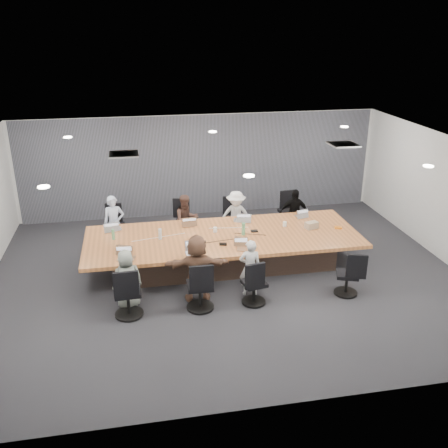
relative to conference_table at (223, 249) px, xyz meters
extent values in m
cube|color=#2A2A2F|center=(0.00, -0.50, -0.40)|extent=(10.00, 8.00, 0.00)
cube|color=white|center=(0.00, -0.50, 2.40)|extent=(10.00, 8.00, 0.00)
cube|color=silver|center=(0.00, 3.50, 1.00)|extent=(10.00, 0.00, 2.80)
cube|color=silver|center=(0.00, -4.50, 1.00)|extent=(10.00, 0.00, 2.80)
cube|color=silver|center=(5.00, -0.50, 1.00)|extent=(0.00, 8.00, 2.80)
cube|color=#595B68|center=(0.00, 3.42, 1.00)|extent=(9.80, 0.04, 2.80)
cube|color=#423027|center=(0.00, 0.00, -0.07)|extent=(4.80, 1.40, 0.66)
cube|color=#BD703B|center=(0.00, 0.00, 0.30)|extent=(6.00, 2.20, 0.08)
imported|color=silver|center=(-2.38, 1.35, 0.27)|extent=(0.51, 0.36, 1.34)
cube|color=#B2B2B7|center=(-2.38, 0.80, 0.35)|extent=(0.38, 0.29, 0.02)
imported|color=#4B3129|center=(-0.66, 1.35, 0.23)|extent=(0.71, 0.62, 1.27)
cube|color=#8C6647|center=(-0.66, 0.80, 0.35)|extent=(0.35, 0.25, 0.02)
imported|color=silver|center=(0.57, 1.35, 0.24)|extent=(0.90, 0.61, 1.28)
cube|color=#B2B2B7|center=(0.57, 0.80, 0.35)|extent=(0.38, 0.30, 0.02)
imported|color=black|center=(2.08, 1.35, 0.22)|extent=(0.77, 0.43, 1.24)
cube|color=#B2B2B7|center=(2.08, 0.80, 0.35)|extent=(0.32, 0.24, 0.02)
imported|color=gray|center=(-2.10, -1.35, 0.18)|extent=(0.64, 0.48, 1.17)
cube|color=#8C6647|center=(-2.10, -0.80, 0.35)|extent=(0.38, 0.30, 0.02)
imported|color=brown|center=(-0.76, -1.35, 0.28)|extent=(1.30, 0.52, 1.37)
cube|color=#B2B2B7|center=(-0.76, -0.80, 0.35)|extent=(0.32, 0.23, 0.02)
imported|color=#BABABB|center=(0.29, -1.35, 0.19)|extent=(0.47, 0.34, 1.19)
cube|color=#8C6647|center=(0.29, -0.80, 0.35)|extent=(0.33, 0.26, 0.02)
cylinder|color=#5AA36C|center=(-2.37, 0.23, 0.45)|extent=(0.08, 0.08, 0.23)
cylinder|color=#5AA36C|center=(0.45, -0.05, 0.48)|extent=(0.09, 0.09, 0.28)
cylinder|color=silver|center=(-1.37, 0.05, 0.46)|extent=(0.08, 0.08, 0.24)
cylinder|color=white|center=(-0.14, 0.23, 0.39)|extent=(0.11, 0.11, 0.11)
cylinder|color=white|center=(1.49, 0.25, 0.39)|extent=(0.10, 0.10, 0.11)
cylinder|color=brown|center=(-2.24, -0.36, 0.39)|extent=(0.10, 0.10, 0.11)
cube|color=black|center=(-0.52, -0.29, 0.35)|extent=(0.18, 0.15, 0.03)
cube|color=black|center=(0.73, 0.08, 0.35)|extent=(0.16, 0.11, 0.03)
cube|color=black|center=(-0.10, -0.52, 0.37)|extent=(0.16, 0.08, 0.06)
cube|color=tan|center=(2.05, 0.03, 0.41)|extent=(0.32, 0.24, 0.15)
cube|color=orange|center=(2.65, -0.08, 0.36)|extent=(0.19, 0.15, 0.04)
camera|label=1|loc=(-1.84, -9.90, 4.68)|focal=40.00mm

